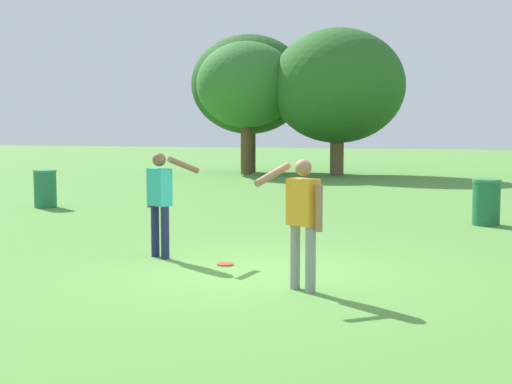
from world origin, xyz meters
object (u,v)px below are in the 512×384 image
object	(u,v)px
person_catcher	(160,196)
tree_far_right	(338,86)
person_thrower	(302,214)
trash_can_beside_table	(486,202)
frisbee	(225,264)
tree_tall_left	(249,85)
trash_can_further_along	(45,189)
tree_broad_center	(247,85)

from	to	relation	value
person_catcher	tree_far_right	bearing A→B (deg)	93.01
person_thrower	trash_can_beside_table	distance (m)	7.18
frisbee	tree_tall_left	size ratio (longest dim) A/B	0.04
person_thrower	person_catcher	xyz separation A→B (m)	(-2.63, 1.45, 0.00)
trash_can_beside_table	trash_can_further_along	distance (m)	10.70
trash_can_beside_table	tree_tall_left	distance (m)	18.46
person_catcher	tree_far_right	xyz separation A→B (m)	(-1.03, 19.49, 2.86)
person_catcher	tree_broad_center	distance (m)	19.80
frisbee	trash_can_further_along	world-z (taller)	trash_can_further_along
person_thrower	person_catcher	distance (m)	3.00
frisbee	tree_tall_left	xyz separation A→B (m)	(-6.45, 20.58, 3.99)
person_catcher	frisbee	distance (m)	1.52
person_thrower	tree_tall_left	world-z (taller)	tree_tall_left
trash_can_beside_table	trash_can_further_along	xyz separation A→B (m)	(-10.70, -0.07, 0.00)
person_thrower	frisbee	xyz separation A→B (m)	(-1.47, 1.20, -0.95)
person_thrower	tree_broad_center	world-z (taller)	tree_broad_center
person_catcher	frisbee	world-z (taller)	person_catcher
tree_tall_left	tree_broad_center	world-z (taller)	tree_tall_left
trash_can_further_along	tree_far_right	xyz separation A→B (m)	(4.77, 14.20, 3.34)
person_catcher	frisbee	bearing A→B (deg)	-11.98
frisbee	tree_tall_left	bearing A→B (deg)	107.40
frisbee	trash_can_beside_table	size ratio (longest dim) A/B	0.25
tree_tall_left	trash_can_further_along	bearing A→B (deg)	-91.95
trash_can_beside_table	tree_broad_center	bearing A→B (deg)	125.92
person_catcher	tree_tall_left	xyz separation A→B (m)	(-5.29, 20.33, 3.04)
trash_can_beside_table	tree_tall_left	bearing A→B (deg)	124.21
person_thrower	trash_can_beside_table	size ratio (longest dim) A/B	1.71
tree_far_right	trash_can_beside_table	bearing A→B (deg)	-67.27
trash_can_beside_table	tree_broad_center	world-z (taller)	tree_broad_center
person_catcher	trash_can_further_along	distance (m)	7.86
person_catcher	trash_can_beside_table	xyz separation A→B (m)	(4.90, 5.35, -0.48)
trash_can_beside_table	frisbee	bearing A→B (deg)	-123.75
person_catcher	person_thrower	bearing A→B (deg)	-28.88
trash_can_beside_table	tree_far_right	world-z (taller)	tree_far_right
frisbee	tree_broad_center	xyz separation A→B (m)	(-6.11, 19.19, 3.89)
tree_tall_left	person_catcher	bearing A→B (deg)	-75.42
person_thrower	tree_broad_center	xyz separation A→B (m)	(-7.58, 20.39, 2.94)
tree_broad_center	trash_can_further_along	bearing A→B (deg)	-93.56
person_catcher	frisbee	xyz separation A→B (m)	(1.16, -0.25, -0.95)
person_thrower	trash_can_further_along	xyz separation A→B (m)	(-8.43, 6.73, -0.48)
person_catcher	tree_far_right	distance (m)	19.72
trash_can_further_along	person_thrower	bearing A→B (deg)	-38.61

